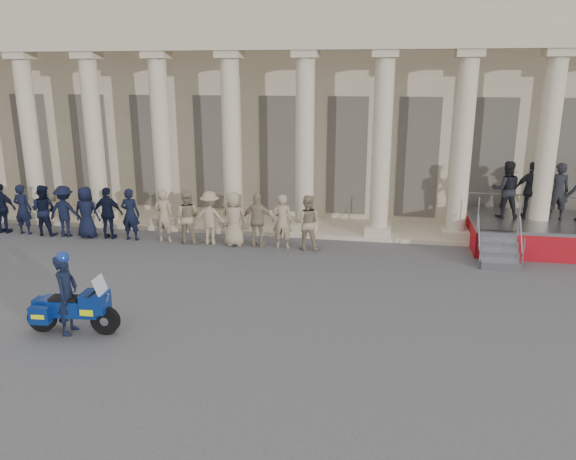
# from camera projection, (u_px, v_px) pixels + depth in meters

# --- Properties ---
(ground) EXTENTS (90.00, 90.00, 0.00)m
(ground) POSITION_uv_depth(u_px,v_px,m) (194.00, 328.00, 12.72)
(ground) COLOR #49494B
(ground) RESTS_ON ground
(building) EXTENTS (40.00, 12.50, 9.00)m
(building) POSITION_uv_depth(u_px,v_px,m) (299.00, 97.00, 25.46)
(building) COLOR #C1B090
(building) RESTS_ON ground
(officer_rank) EXTENTS (16.81, 0.68, 1.81)m
(officer_rank) POSITION_uv_depth(u_px,v_px,m) (78.00, 212.00, 19.54)
(officer_rank) COLOR black
(officer_rank) RESTS_ON ground
(reviewing_stand) EXTENTS (4.58, 4.31, 2.81)m
(reviewing_stand) POSITION_uv_depth(u_px,v_px,m) (544.00, 203.00, 18.22)
(reviewing_stand) COLOR gray
(reviewing_stand) RESTS_ON ground
(motorcycle) EXTENTS (2.10, 0.88, 1.35)m
(motorcycle) POSITION_uv_depth(u_px,v_px,m) (73.00, 308.00, 12.34)
(motorcycle) COLOR black
(motorcycle) RESTS_ON ground
(rider) EXTENTS (0.48, 0.69, 1.89)m
(rider) POSITION_uv_depth(u_px,v_px,m) (67.00, 293.00, 12.26)
(rider) COLOR black
(rider) RESTS_ON ground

